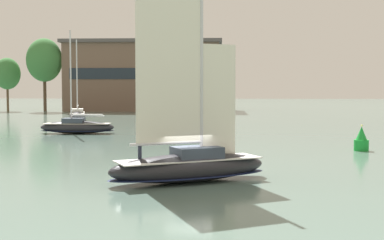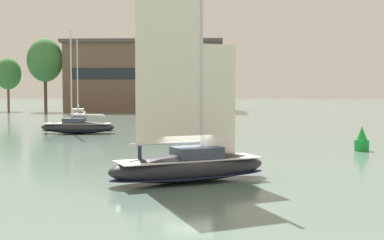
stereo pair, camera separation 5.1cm
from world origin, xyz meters
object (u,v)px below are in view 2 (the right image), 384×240
Objects in this scene: sailboat_moored_near_marina at (77,127)px; sailboat_main at (189,163)px; tree_shore_left at (45,60)px; tree_shore_center at (8,74)px; sailboat_moored_far_slip at (78,115)px; channel_buoy at (362,140)px.

sailboat_main is at bearing -64.48° from sailboat_moored_near_marina.
tree_shore_left reaches higher than tree_shore_center.
tree_shore_center is 0.92× the size of sailboat_moored_far_slip.
tree_shore_left is 7.19× the size of channel_buoy.
sailboat_main reaches higher than sailboat_moored_far_slip.
tree_shore_center is 0.89× the size of sailboat_main.
channel_buoy is (47.52, -66.66, -9.76)m from tree_shore_left.
tree_shore_left is at bearing 125.48° from channel_buoy.
tree_shore_left is 88.79m from sailboat_main.
tree_shore_left reaches higher than channel_buoy.
sailboat_main is 19.55m from channel_buoy.
sailboat_moored_far_slip is at bearing -63.80° from tree_shore_left.
tree_shore_center is 60.91m from sailboat_moored_near_marina.
sailboat_main reaches higher than sailboat_moored_near_marina.
tree_shore_left is 8.78m from tree_shore_center.
sailboat_moored_near_marina is at bearing -68.43° from tree_shore_left.
sailboat_moored_near_marina is 30.52m from channel_buoy.
sailboat_main is 1.11× the size of sailboat_moored_near_marina.
sailboat_main is at bearing -68.95° from sailboat_moored_far_slip.
tree_shore_left is 56.99m from sailboat_moored_near_marina.
tree_shore_left is at bearing 113.01° from sailboat_main.
sailboat_moored_far_slip reaches higher than tree_shore_center.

